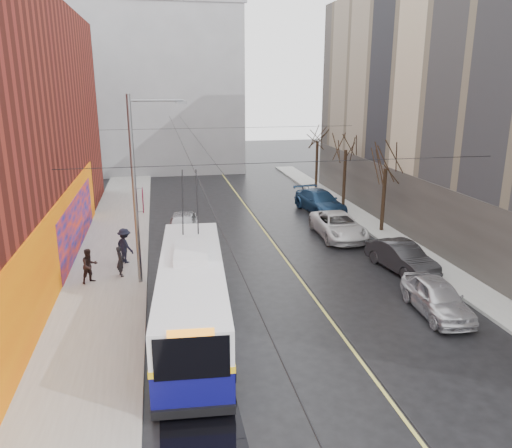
{
  "coord_description": "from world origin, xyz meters",
  "views": [
    {
      "loc": [
        -5.16,
        -13.2,
        9.48
      ],
      "look_at": [
        -0.86,
        8.58,
        3.16
      ],
      "focal_mm": 35.0,
      "sensor_mm": 36.0,
      "label": 1
    }
  ],
  "objects_px": {
    "tree_near": "(386,156)",
    "parked_car_b": "(402,257)",
    "trolleybus": "(192,294)",
    "pedestrian_c": "(125,246)",
    "tree_far": "(318,133)",
    "following_car": "(183,226)",
    "streetlight_pole": "(138,187)",
    "parked_car_d": "(320,202)",
    "parked_car_a": "(437,297)",
    "parked_car_c": "(338,225)",
    "tree_mid": "(346,140)",
    "pedestrian_b": "(90,266)",
    "pedestrian_a": "(120,261)"
  },
  "relations": [
    {
      "from": "pedestrian_c",
      "to": "streetlight_pole",
      "type": "bearing_deg",
      "value": 160.12
    },
    {
      "from": "parked_car_b",
      "to": "tree_near",
      "type": "bearing_deg",
      "value": 63.47
    },
    {
      "from": "tree_near",
      "to": "pedestrian_b",
      "type": "height_order",
      "value": "tree_near"
    },
    {
      "from": "parked_car_a",
      "to": "pedestrian_b",
      "type": "relative_size",
      "value": 2.56
    },
    {
      "from": "tree_near",
      "to": "parked_car_c",
      "type": "relative_size",
      "value": 1.16
    },
    {
      "from": "tree_mid",
      "to": "trolleybus",
      "type": "distance_m",
      "value": 22.69
    },
    {
      "from": "tree_far",
      "to": "parked_car_c",
      "type": "relative_size",
      "value": 1.19
    },
    {
      "from": "pedestrian_c",
      "to": "parked_car_a",
      "type": "bearing_deg",
      "value": -161.79
    },
    {
      "from": "parked_car_d",
      "to": "pedestrian_a",
      "type": "xyz_separation_m",
      "value": [
        -13.93,
        -10.83,
        0.11
      ]
    },
    {
      "from": "parked_car_a",
      "to": "tree_mid",
      "type": "bearing_deg",
      "value": 85.2
    },
    {
      "from": "tree_far",
      "to": "following_car",
      "type": "relative_size",
      "value": 1.39
    },
    {
      "from": "tree_far",
      "to": "parked_car_b",
      "type": "xyz_separation_m",
      "value": [
        -2.0,
        -20.7,
        -4.4
      ]
    },
    {
      "from": "following_car",
      "to": "parked_car_c",
      "type": "bearing_deg",
      "value": -2.53
    },
    {
      "from": "tree_far",
      "to": "tree_near",
      "type": "bearing_deg",
      "value": -90.0
    },
    {
      "from": "streetlight_pole",
      "to": "parked_car_c",
      "type": "distance_m",
      "value": 13.76
    },
    {
      "from": "pedestrian_a",
      "to": "pedestrian_b",
      "type": "height_order",
      "value": "pedestrian_b"
    },
    {
      "from": "pedestrian_c",
      "to": "tree_mid",
      "type": "bearing_deg",
      "value": -96.91
    },
    {
      "from": "streetlight_pole",
      "to": "tree_far",
      "type": "bearing_deg",
      "value": 52.88
    },
    {
      "from": "trolleybus",
      "to": "parked_car_d",
      "type": "relative_size",
      "value": 2.07
    },
    {
      "from": "tree_mid",
      "to": "parked_car_c",
      "type": "xyz_separation_m",
      "value": [
        -3.2,
        -7.51,
        -4.49
      ]
    },
    {
      "from": "parked_car_d",
      "to": "pedestrian_b",
      "type": "height_order",
      "value": "pedestrian_b"
    },
    {
      "from": "streetlight_pole",
      "to": "parked_car_a",
      "type": "relative_size",
      "value": 2.06
    },
    {
      "from": "tree_near",
      "to": "tree_far",
      "type": "relative_size",
      "value": 0.97
    },
    {
      "from": "following_car",
      "to": "parked_car_b",
      "type": "bearing_deg",
      "value": -28.54
    },
    {
      "from": "tree_near",
      "to": "parked_car_d",
      "type": "height_order",
      "value": "tree_near"
    },
    {
      "from": "parked_car_d",
      "to": "following_car",
      "type": "height_order",
      "value": "parked_car_d"
    },
    {
      "from": "parked_car_c",
      "to": "pedestrian_b",
      "type": "height_order",
      "value": "pedestrian_b"
    },
    {
      "from": "tree_mid",
      "to": "pedestrian_b",
      "type": "bearing_deg",
      "value": -144.39
    },
    {
      "from": "following_car",
      "to": "tree_mid",
      "type": "bearing_deg",
      "value": 31.75
    },
    {
      "from": "trolleybus",
      "to": "pedestrian_c",
      "type": "xyz_separation_m",
      "value": [
        -3.01,
        8.03,
        -0.42
      ]
    },
    {
      "from": "parked_car_c",
      "to": "pedestrian_a",
      "type": "height_order",
      "value": "pedestrian_a"
    },
    {
      "from": "parked_car_a",
      "to": "following_car",
      "type": "distance_m",
      "value": 16.26
    },
    {
      "from": "parked_car_c",
      "to": "pedestrian_c",
      "type": "relative_size",
      "value": 2.92
    },
    {
      "from": "parked_car_d",
      "to": "pedestrian_a",
      "type": "bearing_deg",
      "value": -151.2
    },
    {
      "from": "trolleybus",
      "to": "pedestrian_b",
      "type": "bearing_deg",
      "value": 133.6
    },
    {
      "from": "parked_car_d",
      "to": "parked_car_c",
      "type": "bearing_deg",
      "value": -106.9
    },
    {
      "from": "parked_car_b",
      "to": "pedestrian_b",
      "type": "xyz_separation_m",
      "value": [
        -15.65,
        1.06,
        0.26
      ]
    },
    {
      "from": "streetlight_pole",
      "to": "parked_car_a",
      "type": "xyz_separation_m",
      "value": [
        12.24,
        -5.65,
        -4.1
      ]
    },
    {
      "from": "tree_near",
      "to": "parked_car_a",
      "type": "xyz_separation_m",
      "value": [
        -2.9,
        -11.65,
        -4.23
      ]
    },
    {
      "from": "streetlight_pole",
      "to": "parked_car_d",
      "type": "bearing_deg",
      "value": 42.65
    },
    {
      "from": "parked_car_d",
      "to": "pedestrian_c",
      "type": "relative_size",
      "value": 2.97
    },
    {
      "from": "tree_mid",
      "to": "following_car",
      "type": "height_order",
      "value": "tree_mid"
    },
    {
      "from": "tree_mid",
      "to": "parked_car_d",
      "type": "height_order",
      "value": "tree_mid"
    },
    {
      "from": "streetlight_pole",
      "to": "parked_car_d",
      "type": "distance_m",
      "value": 17.87
    },
    {
      "from": "tree_far",
      "to": "parked_car_b",
      "type": "distance_m",
      "value": 21.26
    },
    {
      "from": "tree_near",
      "to": "tree_far",
      "type": "xyz_separation_m",
      "value": [
        0.0,
        14.0,
        0.17
      ]
    },
    {
      "from": "trolleybus",
      "to": "following_car",
      "type": "xyz_separation_m",
      "value": [
        0.27,
        12.32,
        -0.71
      ]
    },
    {
      "from": "tree_far",
      "to": "pedestrian_a",
      "type": "distance_m",
      "value": 25.39
    },
    {
      "from": "parked_car_c",
      "to": "parked_car_b",
      "type": "bearing_deg",
      "value": -77.67
    },
    {
      "from": "tree_near",
      "to": "parked_car_b",
      "type": "bearing_deg",
      "value": -106.62
    }
  ]
}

